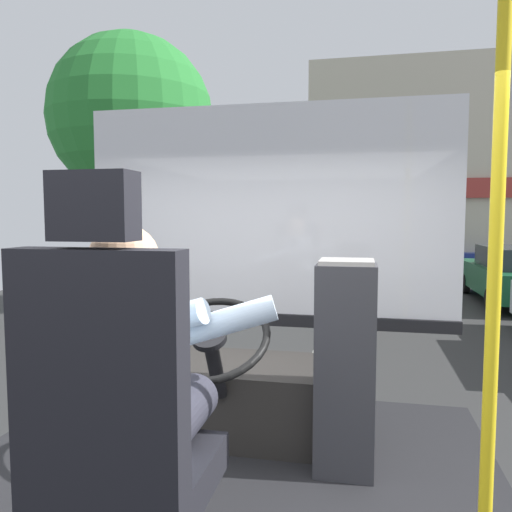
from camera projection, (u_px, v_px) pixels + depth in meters
name	position (u px, v px, depth m)	size (l,w,h in m)	color
ground	(329.00, 314.00, 10.49)	(18.00, 44.00, 0.06)	#2F2F2F
driver_seat	(119.00, 439.00, 1.44)	(0.48, 0.48, 1.33)	black
bus_driver	(135.00, 373.00, 1.53)	(0.82, 0.56, 0.72)	#282833
steering_console	(233.00, 394.00, 2.75)	(1.10, 1.00, 0.80)	#282623
handrail_pole	(496.00, 241.00, 1.56)	(0.04, 0.04, 2.27)	yellow
fare_box	(345.00, 366.00, 2.34)	(0.28, 0.26, 1.01)	#333338
windshield_panel	(266.00, 240.00, 3.33)	(2.50, 0.08, 1.48)	silver
street_tree	(131.00, 118.00, 10.40)	(3.41, 3.41, 5.80)	#4C3828
shop_building	(480.00, 174.00, 17.50)	(11.61, 5.45, 7.00)	#BCB29E
parked_car_blue	(464.00, 255.00, 16.57)	(2.01, 3.82, 1.41)	navy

